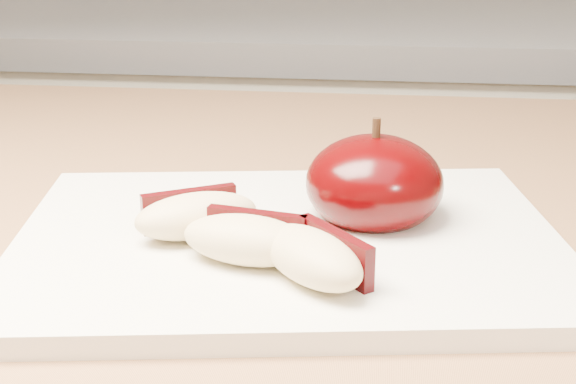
# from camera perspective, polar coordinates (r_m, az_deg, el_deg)

# --- Properties ---
(back_cabinet) EXTENTS (2.40, 0.62, 0.94)m
(back_cabinet) POSITION_cam_1_polar(r_m,az_deg,el_deg) (1.37, 5.79, -7.21)
(back_cabinet) COLOR silver
(back_cabinet) RESTS_ON ground
(cutting_board) EXTENTS (0.34, 0.27, 0.01)m
(cutting_board) POSITION_cam_1_polar(r_m,az_deg,el_deg) (0.46, -0.00, -3.63)
(cutting_board) COLOR white
(cutting_board) RESTS_ON island_counter
(apple_half) EXTENTS (0.11, 0.11, 0.07)m
(apple_half) POSITION_cam_1_polar(r_m,az_deg,el_deg) (0.48, 6.16, 0.62)
(apple_half) COLOR #2D0001
(apple_half) RESTS_ON cutting_board
(apple_wedge_a) EXTENTS (0.08, 0.06, 0.03)m
(apple_wedge_a) POSITION_cam_1_polar(r_m,az_deg,el_deg) (0.46, -6.58, -1.64)
(apple_wedge_a) COLOR beige
(apple_wedge_a) RESTS_ON cutting_board
(apple_wedge_b) EXTENTS (0.08, 0.05, 0.03)m
(apple_wedge_b) POSITION_cam_1_polar(r_m,az_deg,el_deg) (0.42, -2.85, -3.35)
(apple_wedge_b) COLOR beige
(apple_wedge_b) RESTS_ON cutting_board
(apple_wedge_c) EXTENTS (0.07, 0.08, 0.03)m
(apple_wedge_c) POSITION_cam_1_polar(r_m,az_deg,el_deg) (0.40, 1.86, -4.59)
(apple_wedge_c) COLOR beige
(apple_wedge_c) RESTS_ON cutting_board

